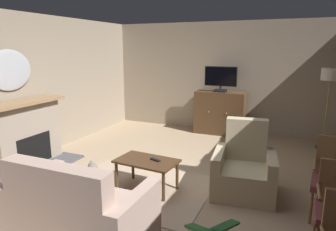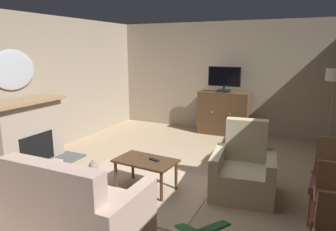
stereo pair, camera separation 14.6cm
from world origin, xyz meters
name	(u,v)px [view 1 (the left image)]	position (x,y,z in m)	size (l,w,h in m)	color
ground_plane	(163,185)	(0.00, 0.00, -0.02)	(6.09, 7.45, 0.04)	tan
wall_back	(220,77)	(0.00, 3.47, 1.33)	(6.09, 0.10, 2.67)	gray
wall_left	(21,88)	(-2.79, 0.00, 1.33)	(0.10, 7.45, 2.67)	gray
rug_central	(137,187)	(-0.30, -0.28, 0.01)	(2.13, 1.62, 0.01)	tan
fireplace	(27,136)	(-2.47, -0.27, 0.55)	(0.83, 1.47, 1.17)	#4C4C51
wall_mirror_oval	(9,70)	(-2.71, -0.27, 1.68)	(0.06, 0.89, 0.69)	#B2B7BF
tv_cabinet	(220,114)	(0.11, 3.12, 0.49)	(1.18, 0.49, 1.03)	#352315
television	(221,78)	(0.11, 3.07, 1.35)	(0.76, 0.20, 0.60)	black
coffee_table	(147,164)	(-0.14, -0.27, 0.40)	(0.92, 0.59, 0.46)	#422B19
tv_remote	(155,160)	(-0.02, -0.24, 0.47)	(0.17, 0.05, 0.02)	black
sofa_floral	(78,212)	(-0.28, -1.63, 0.32)	(1.50, 0.89, 0.97)	#BC9E8E
armchair_beside_cabinet	(244,171)	(1.18, 0.21, 0.33)	(0.94, 0.92, 1.04)	tan
side_chair_mid_row	(333,178)	(2.27, -0.05, 0.52)	(0.50, 0.50, 1.00)	brown
cat	(93,169)	(-1.23, -0.10, 0.08)	(0.52, 0.54, 0.18)	gray
floor_lamp	(330,83)	(2.37, 2.85, 1.37)	(0.36, 0.36, 1.66)	#4C4233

